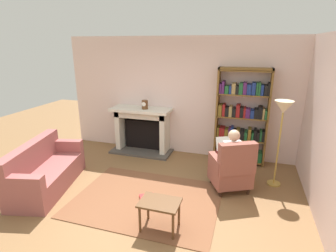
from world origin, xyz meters
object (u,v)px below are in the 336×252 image
at_px(bookshelf, 241,118).
at_px(armchair_reading, 232,169).
at_px(mantel_clock, 145,105).
at_px(floor_lamp, 283,115).
at_px(fireplace, 143,128).
at_px(sofa_floral, 45,172).
at_px(side_table, 160,206).
at_px(seated_reader, 230,156).

distance_m(bookshelf, armchair_reading, 1.43).
xyz_separation_m(mantel_clock, floor_lamp, (2.86, -0.70, 0.16)).
height_order(fireplace, sofa_floral, fireplace).
xyz_separation_m(side_table, floor_lamp, (1.64, 1.83, 0.98)).
distance_m(bookshelf, floor_lamp, 1.15).
bearing_deg(floor_lamp, sofa_floral, -161.12).
height_order(side_table, floor_lamp, floor_lamp).
bearing_deg(mantel_clock, floor_lamp, -13.84).
height_order(bookshelf, sofa_floral, bookshelf).
height_order(fireplace, mantel_clock, mantel_clock).
distance_m(mantel_clock, seated_reader, 2.38).
bearing_deg(fireplace, armchair_reading, -29.87).
relative_size(armchair_reading, seated_reader, 0.85).
height_order(armchair_reading, sofa_floral, armchair_reading).
bearing_deg(floor_lamp, bookshelf, 129.79).
xyz_separation_m(bookshelf, side_table, (-0.94, -2.67, -0.63)).
bearing_deg(seated_reader, sofa_floral, -9.75).
bearing_deg(mantel_clock, side_table, -64.16).
xyz_separation_m(fireplace, seated_reader, (2.16, -1.17, 0.05)).
xyz_separation_m(sofa_floral, side_table, (2.36, -0.46, 0.05)).
relative_size(mantel_clock, armchair_reading, 0.21).
xyz_separation_m(seated_reader, floor_lamp, (0.82, 0.36, 0.73)).
xyz_separation_m(armchair_reading, floor_lamp, (0.76, 0.46, 0.93)).
distance_m(mantel_clock, floor_lamp, 2.95).
bearing_deg(armchair_reading, mantel_clock, -56.42).
bearing_deg(floor_lamp, side_table, -131.83).
bearing_deg(floor_lamp, seated_reader, -156.17).
xyz_separation_m(sofa_floral, floor_lamp, (3.99, 1.36, 1.03)).
bearing_deg(seated_reader, mantel_clock, -54.80).
height_order(sofa_floral, side_table, sofa_floral).
bearing_deg(bookshelf, fireplace, -179.14).
bearing_deg(mantel_clock, armchair_reading, -29.11).
height_order(fireplace, seated_reader, seated_reader).
bearing_deg(fireplace, side_table, -63.06).
bearing_deg(side_table, seated_reader, 60.78).
relative_size(bookshelf, armchair_reading, 2.13).
bearing_deg(mantel_clock, bookshelf, 3.58).
xyz_separation_m(mantel_clock, seated_reader, (2.05, -1.06, -0.57)).
bearing_deg(bookshelf, mantel_clock, -176.42).
distance_m(mantel_clock, armchair_reading, 2.52).
xyz_separation_m(fireplace, sofa_floral, (-1.02, -2.17, -0.26)).
bearing_deg(bookshelf, seated_reader, -95.49).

